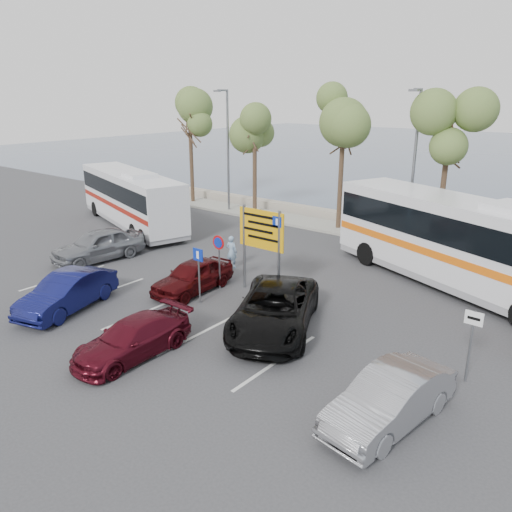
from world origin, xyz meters
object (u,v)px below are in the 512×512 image
Objects in this scene: street_lamp_left at (227,145)px; car_silver_b at (390,399)px; car_red at (193,276)px; car_blue at (67,292)px; coach_bus_right at (467,248)px; coach_bus_left at (131,200)px; car_maroon at (133,338)px; direction_sign at (261,236)px; street_lamp_right at (414,160)px; pedestrian_near at (232,252)px; suv_black at (275,309)px; car_silver_a at (98,245)px.

car_silver_b is (18.86, -15.19, -3.92)m from street_lamp_left.
car_blue is at bearing -122.56° from car_red.
coach_bus_right reaches higher than car_blue.
coach_bus_left is 2.92× the size of car_red.
street_lamp_left reaches higher than coach_bus_right.
direction_sign is at bearing 91.09° from car_maroon.
direction_sign is 8.48m from coach_bus_right.
street_lamp_left and street_lamp_right have the same top height.
street_lamp_left is at bearing 180.00° from street_lamp_right.
car_blue is at bearing -134.43° from coach_bus_right.
pedestrian_near is at bearing -157.91° from coach_bus_right.
coach_bus_right is at bearing 35.62° from car_red.
coach_bus_right is 2.34× the size of suv_black.
street_lamp_right is at bearing 66.82° from suv_black.
coach_bus_left is 2.78× the size of car_silver_b.
coach_bus_left is at bearing 142.01° from car_maroon.
car_blue is at bearing -112.28° from street_lamp_right.
coach_bus_left is 10.24m from pedestrian_near.
street_lamp_right is 10.73m from direction_sign.
coach_bus_right is 3.03× the size of car_blue.
car_maroon is at bearing -89.06° from direction_sign.
pedestrian_near reaches higher than car_maroon.
car_silver_b is at bearing -20.74° from car_red.
street_lamp_left reaches higher than direction_sign.
coach_bus_right is 8.89m from suv_black.
coach_bus_right is at bearing -15.66° from street_lamp_left.
car_silver_b is (10.15, -3.17, 0.01)m from car_red.
direction_sign is 0.87× the size of car_silver_b.
street_lamp_right is 5.14× the size of pedestrian_near.
coach_bus_left is 0.89× the size of coach_bus_right.
suv_black is (13.51, -12.77, -3.83)m from street_lamp_left.
car_silver_a reaches higher than car_silver_b.
coach_bus_left reaches higher than suv_black.
coach_bus_right is (17.50, -4.90, -2.73)m from street_lamp_left.
car_red is (10.71, -5.30, -0.97)m from coach_bus_left.
pedestrian_near is (-10.86, 6.43, 0.10)m from car_silver_b.
direction_sign reaches higher than car_blue.
car_blue is (4.20, -4.30, -0.07)m from car_silver_a.
street_lamp_right reaches higher than car_silver_b.
pedestrian_near is at bearing 98.90° from car_red.
car_blue is at bearing 171.84° from car_maroon.
coach_bus_left is 2.08× the size of suv_black.
coach_bus_right is 13.75m from car_maroon.
street_lamp_right is 0.62× the size of coach_bus_right.
street_lamp_left is 2.23× the size of direction_sign.
car_blue reaches higher than car_red.
coach_bus_left is (-13.00, 3.60, -0.79)m from direction_sign.
car_red is (-2.29, -1.70, -1.76)m from direction_sign.
direction_sign is (-2.00, -10.32, -2.17)m from street_lamp_right.
car_silver_b is (20.86, -8.47, -0.96)m from coach_bus_left.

